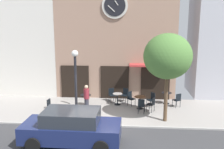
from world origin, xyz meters
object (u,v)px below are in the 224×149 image
at_px(cafe_table_center_left, 64,106).
at_px(cafe_chair_curbside, 112,94).
at_px(cafe_chair_near_tree, 152,99).
at_px(cafe_chair_near_lamp, 50,105).
at_px(cafe_table_rightmost, 140,100).
at_px(pedestrian_maroon, 87,98).
at_px(street_lamp, 76,84).
at_px(parked_car_navy, 72,127).
at_px(cafe_chair_corner, 131,97).
at_px(cafe_table_near_curb, 166,96).
at_px(cafe_table_near_door, 86,98).
at_px(cafe_table_leftmost, 117,97).
at_px(street_tree, 168,57).
at_px(cafe_chair_under_awning, 125,94).
at_px(cafe_chair_facing_wall, 177,99).
at_px(cafe_chair_outer, 141,105).
at_px(cafe_chair_facing_street, 152,103).

distance_m(cafe_table_center_left, cafe_chair_curbside, 3.75).
height_order(cafe_chair_near_tree, cafe_chair_near_lamp, same).
bearing_deg(cafe_table_rightmost, pedestrian_maroon, -164.33).
distance_m(street_lamp, parked_car_navy, 3.35).
bearing_deg(cafe_chair_corner, cafe_table_near_curb, 11.43).
bearing_deg(cafe_table_near_door, cafe_table_leftmost, 10.94).
xyz_separation_m(street_tree, cafe_chair_near_tree, (-0.55, 2.35, -3.01)).
bearing_deg(cafe_chair_curbside, street_lamp, -119.12).
bearing_deg(cafe_chair_under_awning, cafe_chair_near_lamp, -147.31).
distance_m(cafe_chair_facing_wall, pedestrian_maroon, 5.70).
distance_m(cafe_table_rightmost, pedestrian_maroon, 3.32).
height_order(cafe_chair_facing_wall, cafe_chair_near_lamp, same).
relative_size(cafe_table_center_left, cafe_chair_facing_wall, 0.87).
relative_size(cafe_table_leftmost, cafe_chair_corner, 0.83).
xyz_separation_m(cafe_table_rightmost, cafe_chair_under_awning, (-0.96, 1.38, -0.01)).
bearing_deg(cafe_table_near_door, cafe_chair_corner, 6.34).
relative_size(cafe_table_rightmost, cafe_chair_near_lamp, 0.86).
distance_m(cafe_table_center_left, pedestrian_maroon, 1.39).
height_order(cafe_table_near_door, cafe_chair_corner, cafe_chair_corner).
bearing_deg(cafe_chair_corner, cafe_chair_curbside, 150.09).
xyz_separation_m(street_tree, cafe_table_near_curb, (0.45, 2.99, -3.01)).
bearing_deg(cafe_table_center_left, cafe_chair_near_lamp, 178.48).
bearing_deg(street_tree, cafe_chair_outer, 139.80).
bearing_deg(cafe_table_near_door, cafe_table_near_curb, 8.65).
xyz_separation_m(cafe_chair_curbside, parked_car_navy, (-1.30, -6.23, 0.23)).
height_order(cafe_chair_near_tree, cafe_chair_facing_wall, same).
height_order(cafe_table_rightmost, cafe_chair_facing_street, cafe_chair_facing_street).
xyz_separation_m(cafe_table_center_left, cafe_chair_curbside, (2.59, 2.71, -0.01)).
bearing_deg(pedestrian_maroon, cafe_table_center_left, -158.62).
relative_size(cafe_table_leftmost, cafe_table_near_curb, 0.98).
xyz_separation_m(cafe_table_rightmost, cafe_chair_near_tree, (0.75, 0.44, -0.01)).
xyz_separation_m(cafe_table_leftmost, cafe_chair_facing_wall, (3.79, -0.24, 0.04)).
xyz_separation_m(cafe_table_center_left, cafe_table_rightmost, (4.44, 1.39, 0.01)).
bearing_deg(cafe_chair_outer, pedestrian_maroon, -179.44).
height_order(cafe_chair_curbside, cafe_chair_facing_wall, same).
relative_size(street_lamp, cafe_table_rightmost, 4.94).
xyz_separation_m(cafe_chair_corner, parked_car_navy, (-2.57, -5.50, 0.23)).
bearing_deg(cafe_chair_curbside, cafe_chair_facing_street, -36.07).
xyz_separation_m(cafe_chair_curbside, cafe_chair_corner, (1.27, -0.73, 0.00)).
xyz_separation_m(cafe_chair_under_awning, cafe_chair_facing_wall, (3.31, -0.95, 0.00)).
xyz_separation_m(cafe_chair_near_tree, cafe_chair_corner, (-1.34, 0.16, 0.00)).
distance_m(cafe_chair_facing_street, cafe_chair_near_tree, 0.96).
relative_size(street_lamp, cafe_chair_near_lamp, 4.25).
bearing_deg(cafe_chair_near_tree, pedestrian_maroon, -161.31).
bearing_deg(cafe_table_center_left, cafe_chair_curbside, 46.38).
distance_m(cafe_chair_facing_street, cafe_chair_facing_wall, 1.92).
bearing_deg(cafe_chair_outer, cafe_chair_under_awning, 114.42).
xyz_separation_m(cafe_table_near_door, cafe_table_near_curb, (5.21, 0.79, 0.01)).
relative_size(cafe_table_near_curb, cafe_chair_curbside, 0.85).
distance_m(cafe_chair_under_awning, cafe_chair_near_lamp, 5.08).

